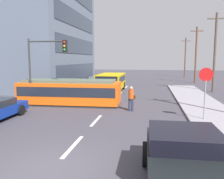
# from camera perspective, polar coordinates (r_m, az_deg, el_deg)

# --- Properties ---
(ground_plane) EXTENTS (120.00, 120.00, 0.00)m
(ground_plane) POSITION_cam_1_polar(r_m,az_deg,el_deg) (17.17, -0.80, -4.21)
(ground_plane) COLOR #413E47
(sidewalk_curb_right) EXTENTS (3.20, 36.00, 0.14)m
(sidewalk_curb_right) POSITION_cam_1_polar(r_m,az_deg,el_deg) (13.53, 25.66, -7.87)
(sidewalk_curb_right) COLOR gray
(sidewalk_curb_right) RESTS_ON ground
(lane_stripe_1) EXTENTS (0.16, 2.40, 0.01)m
(lane_stripe_1) POSITION_cam_1_polar(r_m,az_deg,el_deg) (9.70, -9.58, -13.61)
(lane_stripe_1) COLOR silver
(lane_stripe_1) RESTS_ON ground
(lane_stripe_2) EXTENTS (0.16, 2.40, 0.01)m
(lane_stripe_2) POSITION_cam_1_polar(r_m,az_deg,el_deg) (13.35, -3.91, -7.61)
(lane_stripe_2) COLOR silver
(lane_stripe_2) RESTS_ON ground
(lane_stripe_3) EXTENTS (0.16, 2.40, 0.01)m
(lane_stripe_3) POSITION_cam_1_polar(r_m,az_deg,el_deg) (23.30, 1.99, -1.09)
(lane_stripe_3) COLOR silver
(lane_stripe_3) RESTS_ON ground
(lane_stripe_4) EXTENTS (0.16, 2.40, 0.01)m
(lane_stripe_4) POSITION_cam_1_polar(r_m,az_deg,el_deg) (29.21, 3.55, 0.64)
(lane_stripe_4) COLOR silver
(lane_stripe_4) RESTS_ON ground
(corner_building) EXTENTS (16.11, 16.89, 12.80)m
(corner_building) POSITION_cam_1_polar(r_m,az_deg,el_deg) (33.42, -21.89, 11.97)
(corner_building) COLOR slate
(corner_building) RESTS_ON ground
(streetcar_tram) EXTENTS (7.72, 2.76, 1.93)m
(streetcar_tram) POSITION_cam_1_polar(r_m,az_deg,el_deg) (18.09, -10.30, -0.53)
(streetcar_tram) COLOR #EF5911
(streetcar_tram) RESTS_ON ground
(city_bus) EXTENTS (2.60, 5.39, 1.86)m
(city_bus) POSITION_cam_1_polar(r_m,az_deg,el_deg) (25.50, -0.23, 2.05)
(city_bus) COLOR gold
(city_bus) RESTS_ON ground
(pedestrian_crossing) EXTENTS (0.50, 0.36, 1.67)m
(pedestrian_crossing) POSITION_cam_1_polar(r_m,az_deg,el_deg) (15.60, 4.75, -1.89)
(pedestrian_crossing) COLOR #2C2F49
(pedestrian_crossing) RESTS_ON ground
(pickup_truck_parked) EXTENTS (2.36, 5.04, 1.55)m
(pickup_truck_parked) POSITION_cam_1_polar(r_m,az_deg,el_deg) (6.53, 17.92, -17.15)
(pickup_truck_parked) COLOR black
(pickup_truck_parked) RESTS_ON ground
(parked_sedan_far) EXTENTS (2.10, 4.18, 1.19)m
(parked_sedan_far) POSITION_cam_1_polar(r_m,az_deg,el_deg) (22.61, -12.29, 0.06)
(parked_sedan_far) COLOR navy
(parked_sedan_far) RESTS_ON ground
(parked_sedan_furthest) EXTENTS (2.03, 4.13, 1.19)m
(parked_sedan_furthest) POSITION_cam_1_polar(r_m,az_deg,el_deg) (29.21, -7.74, 1.80)
(parked_sedan_furthest) COLOR black
(parked_sedan_furthest) RESTS_ON ground
(stop_sign) EXTENTS (0.76, 0.07, 2.88)m
(stop_sign) POSITION_cam_1_polar(r_m,az_deg,el_deg) (13.77, 22.08, 1.58)
(stop_sign) COLOR gray
(stop_sign) RESTS_ON sidewalk_curb_right
(traffic_light_mast) EXTENTS (2.93, 0.33, 4.93)m
(traffic_light_mast) POSITION_cam_1_polar(r_m,az_deg,el_deg) (17.33, -16.30, 7.15)
(traffic_light_mast) COLOR #333333
(traffic_light_mast) RESTS_ON ground
(utility_pole_mid) EXTENTS (1.80, 0.24, 8.20)m
(utility_pole_mid) POSITION_cam_1_polar(r_m,az_deg,el_deg) (26.65, 24.01, 8.57)
(utility_pole_mid) COLOR brown
(utility_pole_mid) RESTS_ON ground
(utility_pole_far) EXTENTS (1.80, 0.24, 8.07)m
(utility_pole_far) POSITION_cam_1_polar(r_m,az_deg,el_deg) (35.95, 19.97, 8.21)
(utility_pole_far) COLOR brown
(utility_pole_far) RESTS_ON ground
(utility_pole_distant) EXTENTS (1.80, 0.24, 7.53)m
(utility_pole_distant) POSITION_cam_1_polar(r_m,az_deg,el_deg) (47.18, 17.59, 7.70)
(utility_pole_distant) COLOR brown
(utility_pole_distant) RESTS_ON ground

